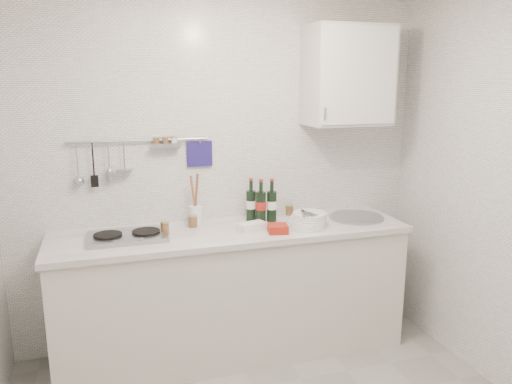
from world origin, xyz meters
The scene contains 14 objects.
back_wall centered at (0.00, 1.40, 1.25)m, with size 3.00×0.02×2.50m, color silver.
counter centered at (0.01, 1.10, 0.43)m, with size 2.44×0.64×0.96m.
wall_rail centered at (-0.60, 1.37, 1.43)m, with size 0.98×0.09×0.34m.
wall_cabinet centered at (0.90, 1.22, 1.95)m, with size 0.60×0.38×0.70m.
plate_stack_hob centered at (-0.81, 1.13, 0.93)m, with size 0.27×0.26×0.02m.
plate_stack_sink centered at (0.52, 1.01, 0.97)m, with size 0.29×0.28×0.10m.
wine_bottles centered at (0.25, 1.23, 1.07)m, with size 0.21×0.13×0.31m.
butter_dish centered at (0.12, 1.03, 0.95)m, with size 0.18×0.09×0.06m, color white.
strawberry_punnet centered at (0.27, 0.94, 0.95)m, with size 0.13×0.13×0.05m, color #B72F14.
utensil_crock centered at (-0.22, 1.29, 1.01)m, with size 0.09×0.09×0.37m.
jar_a centered at (-0.25, 1.24, 0.96)m, with size 0.07×0.07×0.09m.
jar_b centered at (0.51, 1.34, 0.96)m, with size 0.06×0.06×0.08m.
jar_c centered at (0.57, 1.23, 0.95)m, with size 0.06×0.06×0.07m.
jar_d centered at (-0.46, 1.11, 0.97)m, with size 0.06×0.06×0.09m.
Camera 1 is at (-0.82, -2.08, 1.93)m, focal length 35.00 mm.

